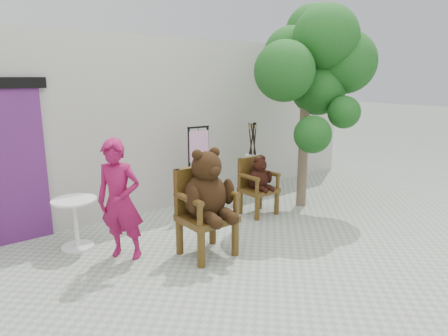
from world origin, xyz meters
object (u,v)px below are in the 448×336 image
(chair_small, at_px, (258,180))
(chair_big, at_px, (206,196))
(cafe_table, at_px, (75,218))
(stool_bucket, at_px, (252,163))
(display_stand, at_px, (199,180))
(person, at_px, (120,201))
(tree, at_px, (319,60))

(chair_small, bearing_deg, chair_big, -155.08)
(cafe_table, height_order, stool_bucket, stool_bucket)
(chair_small, xyz_separation_m, display_stand, (-0.74, 0.70, -0.02))
(person, relative_size, tree, 0.44)
(chair_small, height_order, stool_bucket, stool_bucket)
(stool_bucket, height_order, tree, tree)
(display_stand, distance_m, tree, 2.95)
(cafe_table, relative_size, stool_bucket, 0.48)
(person, distance_m, tree, 4.21)
(cafe_table, distance_m, display_stand, 2.21)
(person, distance_m, cafe_table, 0.91)
(stool_bucket, relative_size, tree, 0.40)
(person, relative_size, stool_bucket, 1.10)
(stool_bucket, bearing_deg, cafe_table, -173.62)
(chair_big, relative_size, cafe_table, 2.05)
(person, height_order, stool_bucket, person)
(chair_big, relative_size, tree, 0.40)
(stool_bucket, distance_m, tree, 2.33)
(chair_big, xyz_separation_m, cafe_table, (-1.29, 1.29, -0.37))
(person, bearing_deg, tree, 50.55)
(tree, bearing_deg, person, -179.92)
(display_stand, height_order, tree, tree)
(chair_big, distance_m, tree, 3.40)
(tree, bearing_deg, display_stand, 154.01)
(chair_small, xyz_separation_m, cafe_table, (-2.94, 0.52, -0.16))
(chair_big, bearing_deg, tree, 10.47)
(cafe_table, xyz_separation_m, tree, (4.13, -0.76, 2.16))
(cafe_table, height_order, tree, tree)
(stool_bucket, bearing_deg, tree, -68.74)
(chair_small, distance_m, tree, 2.34)
(chair_big, height_order, cafe_table, chair_big)
(chair_big, xyz_separation_m, display_stand, (0.91, 1.46, -0.23))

